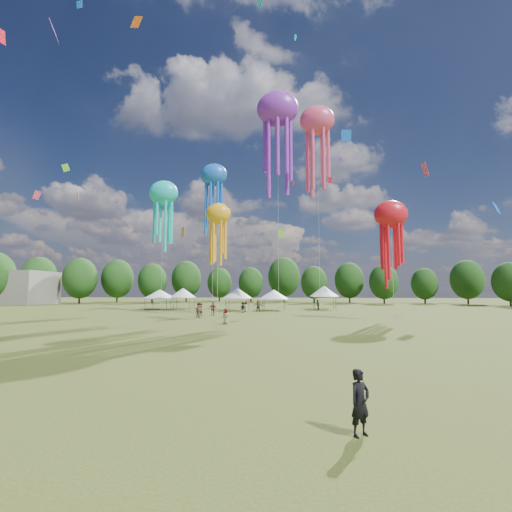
{
  "coord_description": "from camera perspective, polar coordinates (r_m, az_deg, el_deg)",
  "views": [
    {
      "loc": [
        6.28,
        -11.14,
        3.58
      ],
      "look_at": [
        3.95,
        15.0,
        6.0
      ],
      "focal_mm": 25.55,
      "sensor_mm": 36.0,
      "label": 1
    }
  ],
  "objects": [
    {
      "name": "ground",
      "position": [
        13.28,
        -25.05,
        -20.42
      ],
      "size": [
        300.0,
        300.0,
        0.0
      ],
      "primitive_type": "plane",
      "color": "#384416",
      "rests_on": "ground"
    },
    {
      "name": "observer_main",
      "position": [
        10.01,
        15.99,
        -21.17
      ],
      "size": [
        0.7,
        0.65,
        1.6
      ],
      "primitive_type": "imported",
      "rotation": [
        0.0,
        0.0,
        0.62
      ],
      "color": "black",
      "rests_on": "ground"
    },
    {
      "name": "spectator_near",
      "position": [
        47.17,
        -9.0,
        -8.42
      ],
      "size": [
        1.15,
        1.09,
        1.88
      ],
      "primitive_type": "imported",
      "rotation": [
        0.0,
        0.0,
        2.58
      ],
      "color": "gray",
      "rests_on": "ground"
    },
    {
      "name": "spectators_far",
      "position": [
        56.26,
        -0.34,
        -8.04
      ],
      "size": [
        17.92,
        30.53,
        1.84
      ],
      "color": "gray",
      "rests_on": "ground"
    },
    {
      "name": "festival_tents",
      "position": [
        66.09,
        -3.22,
        -5.82
      ],
      "size": [
        35.87,
        10.09,
        4.25
      ],
      "color": "#47474C",
      "rests_on": "ground"
    },
    {
      "name": "show_kites",
      "position": [
        53.89,
        1.26,
        13.95
      ],
      "size": [
        37.17,
        20.66,
        31.38
      ],
      "color": "blue",
      "rests_on": "ground"
    },
    {
      "name": "small_kites",
      "position": [
        60.47,
        -3.38,
        20.61
      ],
      "size": [
        75.54,
        63.65,
        46.31
      ],
      "color": "blue",
      "rests_on": "ground"
    },
    {
      "name": "treeline",
      "position": [
        74.41,
        -2.74,
        -2.98
      ],
      "size": [
        201.57,
        95.24,
        13.43
      ],
      "color": "#38281C",
      "rests_on": "ground"
    }
  ]
}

